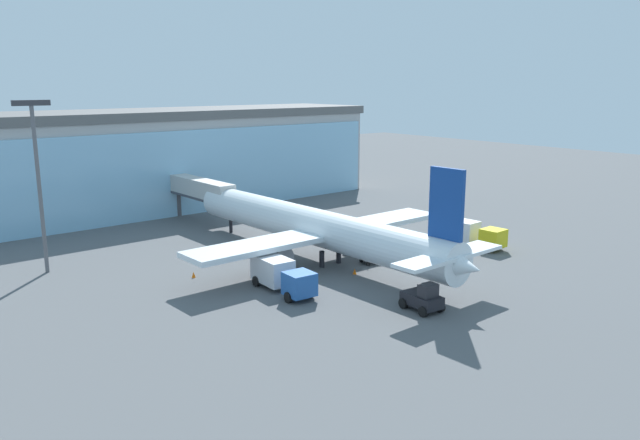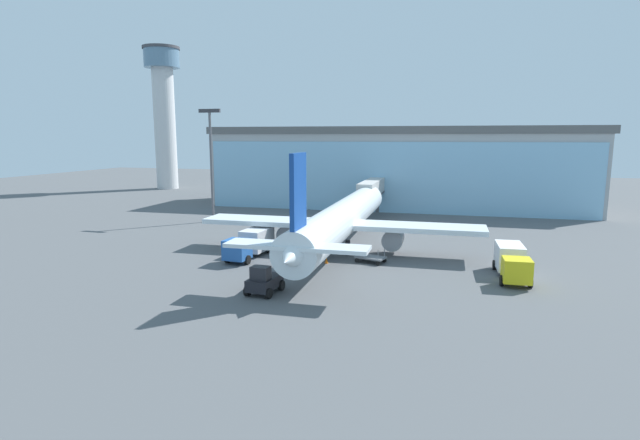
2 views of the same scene
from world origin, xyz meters
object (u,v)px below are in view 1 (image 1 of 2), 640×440
jet_bridge (197,189)px  safety_cone_nose (355,271)px  airplane (316,228)px  safety_cone_wingtip (194,275)px  catering_truck (281,274)px  fuel_truck (470,233)px  apron_light_mast (38,170)px  pushback_tug (423,299)px  baggage_cart (375,258)px

jet_bridge → safety_cone_nose: jet_bridge is taller
airplane → safety_cone_wingtip: 12.88m
catering_truck → fuel_truck: bearing=92.1°
apron_light_mast → catering_truck: 24.32m
pushback_tug → safety_cone_wingtip: pushback_tug is taller
apron_light_mast → safety_cone_wingtip: bearing=-44.9°
airplane → fuel_truck: size_ratio=5.33×
apron_light_mast → baggage_cart: (26.28, -16.74, -9.12)m
fuel_truck → safety_cone_wingtip: fuel_truck is taller
fuel_truck → safety_cone_wingtip: (-28.96, 8.29, -1.19)m
airplane → safety_cone_nose: bearing=177.5°
jet_bridge → pushback_tug: bearing=176.8°
catering_truck → baggage_cart: bearing=98.7°
airplane → pushback_tug: 16.54m
apron_light_mast → pushback_tug: (20.17, -28.69, -8.65)m
pushback_tug → jet_bridge: bearing=2.4°
jet_bridge → apron_light_mast: size_ratio=0.92×
apron_light_mast → fuel_truck: bearing=-25.1°
pushback_tug → safety_cone_nose: bearing=-7.4°
apron_light_mast → catering_truck: (14.16, -18.00, -8.16)m
fuel_truck → safety_cone_nose: (-16.73, -0.02, -1.19)m
pushback_tug → safety_cone_nose: (2.08, 10.40, -0.70)m
fuel_truck → pushback_tug: size_ratio=2.24×
baggage_cart → safety_cone_wingtip: size_ratio=5.67×
fuel_truck → airplane: bearing=-113.2°
baggage_cart → safety_cone_nose: size_ratio=5.67×
jet_bridge → catering_truck: jet_bridge is taller
apron_light_mast → catering_truck: size_ratio=2.15×
apron_light_mast → baggage_cart: bearing=-32.5°
pushback_tug → safety_cone_wingtip: size_ratio=6.03×
catering_truck → safety_cone_wingtip: catering_truck is taller
baggage_cart → safety_cone_nose: (-4.03, -1.55, -0.23)m
jet_bridge → pushback_tug: 39.33m
apron_light_mast → safety_cone_nose: size_ratio=28.89×
airplane → safety_cone_nose: size_ratio=72.06×
jet_bridge → pushback_tug: size_ratio=4.39×
apron_light_mast → safety_cone_nose: bearing=-39.4°
jet_bridge → apron_light_mast: bearing=114.6°
catering_truck → safety_cone_wingtip: (-4.15, 8.02, -1.19)m
jet_bridge → airplane: bearing=-179.0°
airplane → fuel_truck: bearing=-111.5°
airplane → baggage_cart: 6.53m
catering_truck → fuel_truck: (24.81, -0.27, 0.00)m
baggage_cart → jet_bridge: bearing=-64.2°
jet_bridge → safety_cone_nose: size_ratio=26.47×
jet_bridge → safety_cone_wingtip: 23.65m
safety_cone_wingtip → safety_cone_nose: bearing=-34.2°
apron_light_mast → airplane: 26.27m
catering_truck → safety_cone_nose: catering_truck is taller
airplane → jet_bridge: bearing=0.4°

